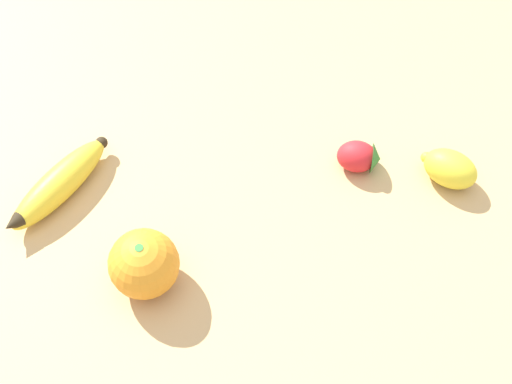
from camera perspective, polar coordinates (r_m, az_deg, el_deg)
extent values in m
plane|color=tan|center=(0.89, -3.68, -3.48)|extent=(3.00, 3.00, 0.00)
ellipsoid|color=yellow|center=(0.94, -15.48, 0.64)|extent=(0.07, 0.17, 0.04)
cone|color=#2D2314|center=(0.92, -18.90, -2.46)|extent=(0.03, 0.03, 0.03)
sphere|color=#2D2314|center=(0.96, -12.25, 3.88)|extent=(0.02, 0.02, 0.02)
sphere|color=orange|center=(0.84, -8.96, -5.70)|extent=(0.08, 0.08, 0.08)
cylinder|color=#337A33|center=(0.80, -9.33, -4.48)|extent=(0.01, 0.01, 0.00)
ellipsoid|color=red|center=(0.94, 8.07, 2.84)|extent=(0.06, 0.06, 0.04)
cone|color=#337A33|center=(0.94, 9.58, 2.65)|extent=(0.02, 0.04, 0.04)
ellipsoid|color=yellow|center=(0.95, 15.28, 1.81)|extent=(0.07, 0.05, 0.05)
sphere|color=yellow|center=(0.95, 13.46, 2.71)|extent=(0.01, 0.01, 0.01)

